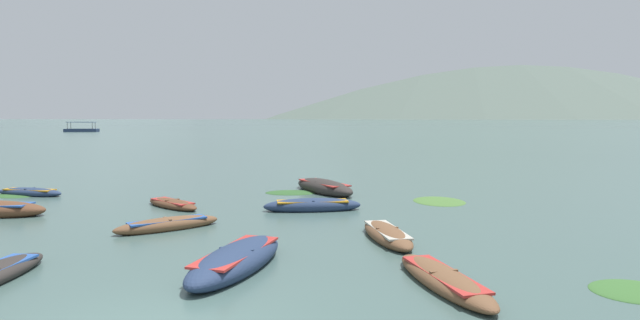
# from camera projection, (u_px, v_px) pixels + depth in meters

# --- Properties ---
(ground_plane) EXTENTS (6000.00, 6000.00, 0.00)m
(ground_plane) POSITION_uv_depth(u_px,v_px,m) (326.00, 119.00, 1502.20)
(ground_plane) COLOR #425B56
(mountain_1) EXTENTS (1121.07, 1121.07, 325.77)m
(mountain_1) POSITION_uv_depth(u_px,v_px,m) (89.00, 73.00, 1801.83)
(mountain_1) COLOR slate
(mountain_1) RESTS_ON ground
(mountain_2) EXTENTS (1126.63, 1126.63, 357.37)m
(mountain_2) POSITION_uv_depth(u_px,v_px,m) (306.00, 71.00, 1911.48)
(mountain_2) COLOR slate
(mountain_2) RESTS_ON ground
(mountain_3) EXTENTS (1417.65, 1417.65, 324.80)m
(mountain_3) POSITION_uv_depth(u_px,v_px,m) (459.00, 63.00, 1466.51)
(mountain_3) COLOR #56665B
(mountain_3) RESTS_ON ground
(rowboat_0) EXTENTS (3.70, 1.45, 0.57)m
(rowboat_0) POSITION_uv_depth(u_px,v_px,m) (312.00, 206.00, 18.38)
(rowboat_0) COLOR navy
(rowboat_0) RESTS_ON ground
(rowboat_1) EXTENTS (1.54, 3.43, 0.47)m
(rowboat_1) POSITION_uv_depth(u_px,v_px,m) (387.00, 234.00, 13.97)
(rowboat_1) COLOR brown
(rowboat_1) RESTS_ON ground
(rowboat_2) EXTENTS (2.82, 2.67, 0.38)m
(rowboat_2) POSITION_uv_depth(u_px,v_px,m) (172.00, 204.00, 19.05)
(rowboat_2) COLOR brown
(rowboat_2) RESTS_ON ground
(rowboat_3) EXTENTS (3.08, 2.56, 0.46)m
(rowboat_3) POSITION_uv_depth(u_px,v_px,m) (168.00, 225.00, 15.27)
(rowboat_3) COLOR brown
(rowboat_3) RESTS_ON ground
(rowboat_5) EXTENTS (3.38, 4.46, 0.73)m
(rowboat_5) POSITION_uv_depth(u_px,v_px,m) (324.00, 187.00, 22.87)
(rowboat_5) COLOR #2D2826
(rowboat_5) RESTS_ON ground
(rowboat_6) EXTENTS (2.27, 4.16, 0.68)m
(rowboat_6) POSITION_uv_depth(u_px,v_px,m) (237.00, 260.00, 11.25)
(rowboat_6) COLOR navy
(rowboat_6) RESTS_ON ground
(rowboat_8) EXTENTS (3.32, 1.52, 0.43)m
(rowboat_8) POSITION_uv_depth(u_px,v_px,m) (30.00, 192.00, 21.92)
(rowboat_8) COLOR navy
(rowboat_8) RESTS_ON ground
(rowboat_9) EXTENTS (1.82, 3.70, 0.42)m
(rowboat_9) POSITION_uv_depth(u_px,v_px,m) (444.00, 280.00, 10.13)
(rowboat_9) COLOR brown
(rowboat_9) RESTS_ON ground
(ferry_0) EXTENTS (7.67, 3.97, 2.54)m
(ferry_0) POSITION_uv_depth(u_px,v_px,m) (82.00, 130.00, 119.14)
(ferry_0) COLOR navy
(ferry_0) RESTS_ON ground
(weed_patch_0) EXTENTS (2.32, 1.53, 0.14)m
(weed_patch_0) POSITION_uv_depth(u_px,v_px,m) (291.00, 193.00, 22.67)
(weed_patch_0) COLOR #2D5628
(weed_patch_0) RESTS_ON ground
(weed_patch_1) EXTENTS (3.14, 3.21, 0.14)m
(weed_patch_1) POSITION_uv_depth(u_px,v_px,m) (26.00, 192.00, 22.94)
(weed_patch_1) COLOR #38662D
(weed_patch_1) RESTS_ON ground
(weed_patch_2) EXTENTS (2.36, 2.02, 0.14)m
(weed_patch_2) POSITION_uv_depth(u_px,v_px,m) (16.00, 196.00, 21.88)
(weed_patch_2) COLOR #2D5628
(weed_patch_2) RESTS_ON ground
(weed_patch_3) EXTENTS (2.26, 2.60, 0.14)m
(weed_patch_3) POSITION_uv_depth(u_px,v_px,m) (439.00, 201.00, 20.34)
(weed_patch_3) COLOR #477033
(weed_patch_3) RESTS_ON ground
(weed_patch_4) EXTENTS (1.83, 1.62, 0.14)m
(weed_patch_4) POSITION_uv_depth(u_px,v_px,m) (635.00, 292.00, 9.80)
(weed_patch_4) COLOR #38662D
(weed_patch_4) RESTS_ON ground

